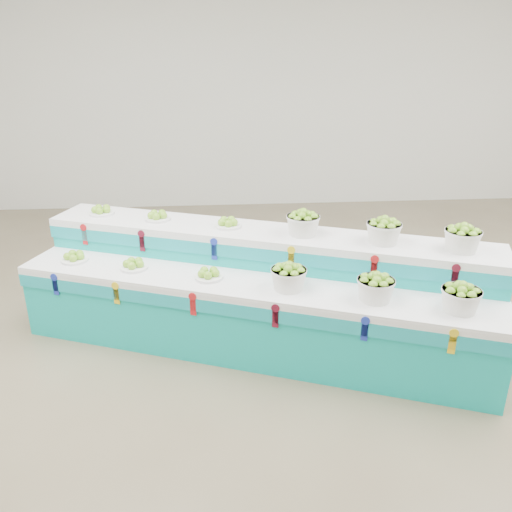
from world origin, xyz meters
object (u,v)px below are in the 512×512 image
at_px(display_stand, 256,292).
at_px(basket_upper_right, 462,238).
at_px(basket_lower_left, 289,276).
at_px(plate_upper_mid, 158,215).

relative_size(display_stand, basket_upper_right, 14.12).
bearing_deg(basket_lower_left, display_stand, 122.88).
relative_size(display_stand, basket_lower_left, 14.12).
xyz_separation_m(display_stand, basket_lower_left, (0.25, -0.38, 0.32)).
distance_m(display_stand, basket_upper_right, 1.86).
bearing_deg(basket_lower_left, basket_upper_right, 0.37).
bearing_deg(basket_upper_right, plate_upper_mid, 159.00).
relative_size(basket_lower_left, plate_upper_mid, 1.20).
bearing_deg(plate_upper_mid, basket_upper_right, -21.00).
bearing_deg(plate_upper_mid, display_stand, -34.75).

